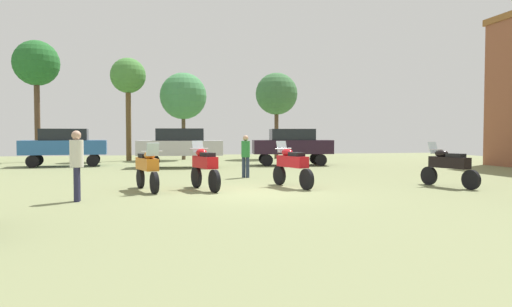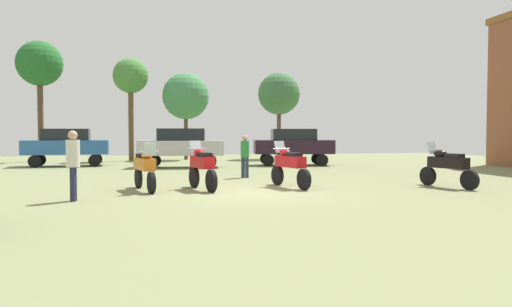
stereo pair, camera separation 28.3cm
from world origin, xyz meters
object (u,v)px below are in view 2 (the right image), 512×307
person_1 (73,160)px  car_3 (182,145)px  motorcycle_7 (447,165)px  tree_5 (186,96)px  motorcycle_3 (145,167)px  car_1 (67,144)px  car_2 (293,144)px  person_2 (245,153)px  motorcycle_1 (202,166)px  tree_4 (131,78)px  tree_1 (40,65)px  tree_2 (279,94)px  motorcycle_5 (290,165)px

person_1 → car_3: bearing=165.5°
motorcycle_7 → tree_5: tree_5 is taller
motorcycle_3 → motorcycle_7: 9.58m
car_1 → person_1: 14.34m
car_2 → person_2: bearing=157.9°
car_2 → person_1: (-9.23, -12.48, -0.11)m
motorcycle_1 → tree_4: (-3.30, 16.93, 4.59)m
car_1 → tree_1: 7.19m
car_3 → person_1: (-3.13, -11.86, -0.11)m
car_2 → person_1: bearing=150.6°
tree_1 → tree_4: tree_1 is taller
car_3 → tree_4: size_ratio=0.68×
motorcycle_7 → car_3: size_ratio=0.49×
motorcycle_7 → tree_2: bearing=76.3°
motorcycle_1 → person_1: size_ratio=1.15×
motorcycle_7 → tree_1: tree_1 is taller
car_1 → car_3: 6.42m
car_1 → tree_5: (6.56, 5.42, 3.08)m
motorcycle_5 → car_3: (-3.13, 9.85, 0.43)m
motorcycle_1 → tree_1: size_ratio=0.28×
car_2 → person_1: 15.52m
car_2 → tree_1: tree_1 is taller
car_1 → motorcycle_1: bearing=-157.0°
motorcycle_3 → car_2: 12.95m
car_3 → tree_5: size_ratio=0.77×
car_1 → car_2: same height
motorcycle_3 → tree_5: 17.98m
car_2 → tree_5: 9.46m
motorcycle_5 → tree_5: size_ratio=0.38×
car_1 → tree_1: (-2.44, 4.73, 4.83)m
person_2 → car_1: bearing=169.0°
motorcycle_1 → motorcycle_5: 2.83m
car_2 → tree_5: tree_5 is taller
motorcycle_5 → car_1: bearing=110.8°
car_1 → person_2: car_1 is taller
person_1 → motorcycle_3: bearing=139.2°
car_3 → motorcycle_1: bearing=-172.3°
car_2 → tree_1: (-14.57, 6.30, 4.83)m
tree_4 → tree_5: 3.75m
tree_1 → motorcycle_7: bearing=-46.9°
motorcycle_5 → person_1: 6.58m
motorcycle_3 → car_3: size_ratio=0.50×
person_1 → tree_5: bearing=169.6°
motorcycle_7 → person_1: size_ratio=1.20×
motorcycle_5 → car_3: size_ratio=0.50×
motorcycle_3 → tree_4: bearing=-100.7°
motorcycle_5 → person_1: (-6.25, -2.01, 0.33)m
tree_2 → person_2: bearing=-108.7°
tree_2 → tree_1: bearing=-177.4°
car_3 → motorcycle_3: bearing=177.7°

